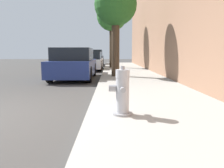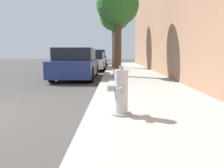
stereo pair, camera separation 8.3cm
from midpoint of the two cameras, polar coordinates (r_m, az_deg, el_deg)
sidewalk_slab at (r=3.99m, az=14.15°, el=-8.01°), size 2.76×40.00×0.15m
fire_hydrant at (r=3.58m, az=2.99°, el=-2.32°), size 0.39×0.41×0.81m
parked_car_near at (r=10.03m, az=-9.14°, el=5.14°), size 1.78×3.98×1.39m
parked_car_mid at (r=15.44m, az=-5.22°, el=6.00°), size 1.88×4.58×1.25m
parked_car_far at (r=21.21m, az=-3.99°, el=6.82°), size 1.87×4.01×1.48m
street_tree_near at (r=9.88m, az=1.73°, el=19.63°), size 1.82×1.82×3.99m
street_tree_far at (r=15.78m, az=0.84°, el=17.14°), size 2.09×2.09×4.62m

